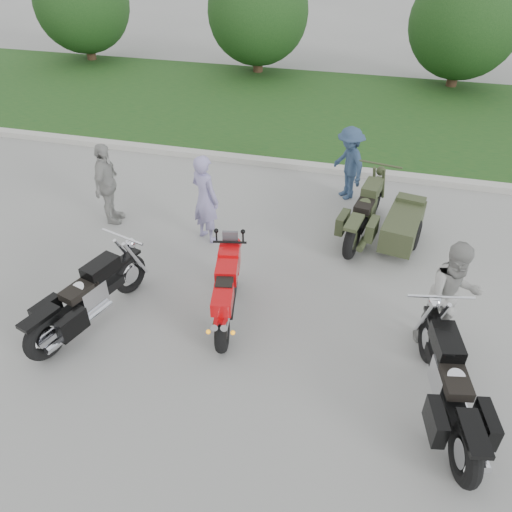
% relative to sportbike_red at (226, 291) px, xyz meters
% --- Properties ---
extents(ground, '(80.00, 80.00, 0.00)m').
position_rel_sportbike_red_xyz_m(ground, '(0.11, -0.31, -0.56)').
color(ground, '#9C9C96').
rests_on(ground, ground).
extents(curb, '(60.00, 0.30, 0.15)m').
position_rel_sportbike_red_xyz_m(curb, '(0.11, 5.69, -0.49)').
color(curb, '#B2B0A7').
rests_on(curb, ground).
extents(grass_strip, '(60.00, 8.00, 0.14)m').
position_rel_sportbike_red_xyz_m(grass_strip, '(0.11, 9.84, -0.49)').
color(grass_strip, '#30511B').
rests_on(grass_strip, ground).
extents(tree_far_left, '(3.60, 3.60, 4.00)m').
position_rel_sportbike_red_xyz_m(tree_far_left, '(-9.89, 13.19, 1.63)').
color(tree_far_left, '#3F2B1C').
rests_on(tree_far_left, ground).
extents(tree_mid_left, '(3.60, 3.60, 4.00)m').
position_rel_sportbike_red_xyz_m(tree_mid_left, '(-2.89, 13.19, 1.63)').
color(tree_mid_left, '#3F2B1C').
rests_on(tree_mid_left, ground).
extents(tree_mid_right, '(3.60, 3.60, 4.00)m').
position_rel_sportbike_red_xyz_m(tree_mid_right, '(4.11, 13.19, 1.63)').
color(tree_mid_right, '#3F2B1C').
rests_on(tree_mid_right, ground).
extents(sportbike_red, '(0.63, 2.00, 0.96)m').
position_rel_sportbike_red_xyz_m(sportbike_red, '(0.00, 0.00, 0.00)').
color(sportbike_red, black).
rests_on(sportbike_red, ground).
extents(cruiser_left, '(0.86, 2.40, 0.95)m').
position_rel_sportbike_red_xyz_m(cruiser_left, '(-2.06, -0.69, -0.08)').
color(cruiser_left, black).
rests_on(cruiser_left, ground).
extents(cruiser_right, '(0.77, 2.57, 1.00)m').
position_rel_sportbike_red_xyz_m(cruiser_right, '(3.28, -1.08, -0.05)').
color(cruiser_right, black).
rests_on(cruiser_right, ground).
extents(cruiser_sidecar, '(1.49, 2.50, 0.97)m').
position_rel_sportbike_red_xyz_m(cruiser_sidecar, '(2.32, 2.89, -0.11)').
color(cruiser_sidecar, black).
rests_on(cruiser_sidecar, ground).
extents(person_stripe, '(0.77, 0.68, 1.77)m').
position_rel_sportbike_red_xyz_m(person_stripe, '(-1.07, 2.12, 0.32)').
color(person_stripe, '#9289BB').
rests_on(person_stripe, ground).
extents(person_grey, '(1.02, 0.90, 1.75)m').
position_rel_sportbike_red_xyz_m(person_grey, '(3.30, 0.35, 0.31)').
color(person_grey, gray).
rests_on(person_grey, ground).
extents(person_denim, '(1.10, 1.21, 1.63)m').
position_rel_sportbike_red_xyz_m(person_denim, '(1.39, 4.51, 0.25)').
color(person_denim, navy).
rests_on(person_denim, ground).
extents(person_back, '(0.56, 1.05, 1.70)m').
position_rel_sportbike_red_xyz_m(person_back, '(-3.20, 2.25, 0.29)').
color(person_back, '#9A9994').
rests_on(person_back, ground).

